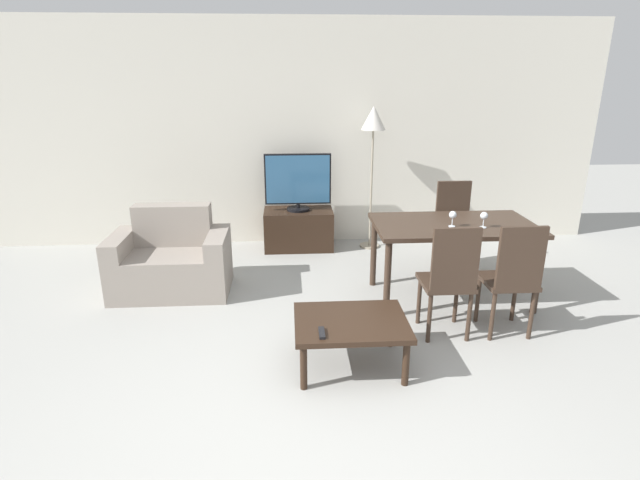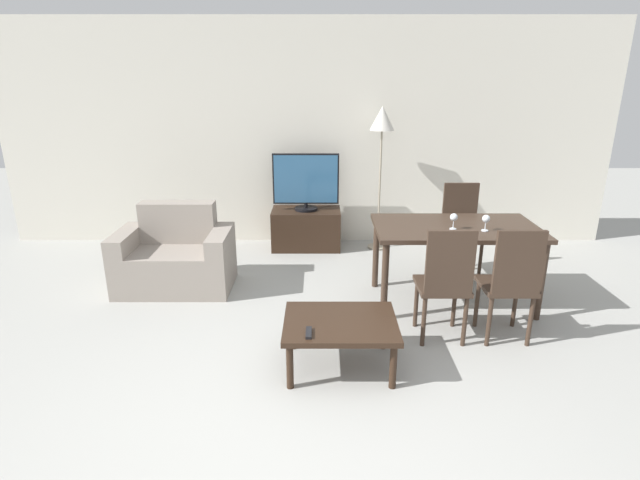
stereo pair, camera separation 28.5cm
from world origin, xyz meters
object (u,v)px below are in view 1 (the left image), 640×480
at_px(tv, 298,182).
at_px(coffee_table, 351,326).
at_px(tv_stand, 299,229).
at_px(remote_primary, 322,333).
at_px(floor_lamp, 373,128).
at_px(wine_glass_left, 453,216).
at_px(dining_chair_far, 454,223).
at_px(dining_chair_near, 450,277).
at_px(dining_chair_near_right, 513,275).
at_px(wine_glass_center, 484,217).
at_px(armchair, 172,262).
at_px(dining_table, 454,232).

distance_m(tv, coffee_table, 2.73).
bearing_deg(coffee_table, tv_stand, 96.79).
bearing_deg(remote_primary, floor_lamp, 74.40).
bearing_deg(wine_glass_left, dining_chair_far, 69.35).
relative_size(tv, dining_chair_near, 0.81).
height_order(dining_chair_near_right, floor_lamp, floor_lamp).
height_order(wine_glass_left, wine_glass_center, same).
bearing_deg(armchair, wine_glass_center, -10.00).
distance_m(coffee_table, floor_lamp, 2.93).
xyz_separation_m(remote_primary, wine_glass_left, (1.26, 1.20, 0.47)).
height_order(tv_stand, dining_chair_far, dining_chair_far).
xyz_separation_m(dining_chair_near, wine_glass_left, (0.20, 0.62, 0.32)).
relative_size(tv, dining_table, 0.54).
xyz_separation_m(tv, dining_chair_far, (1.67, -0.82, -0.29)).
xyz_separation_m(coffee_table, dining_chair_near, (0.83, 0.38, 0.20)).
relative_size(dining_chair_far, wine_glass_left, 6.66).
height_order(tv, floor_lamp, floor_lamp).
relative_size(dining_chair_far, wine_glass_center, 6.66).
height_order(floor_lamp, wine_glass_left, floor_lamp).
distance_m(tv_stand, wine_glass_left, 2.23).
bearing_deg(dining_chair_near_right, coffee_table, -164.30).
relative_size(dining_table, wine_glass_center, 10.11).
bearing_deg(dining_chair_near, dining_table, 70.57).
relative_size(floor_lamp, wine_glass_left, 11.73).
xyz_separation_m(armchair, dining_chair_near, (2.43, -1.09, 0.23)).
height_order(tv, remote_primary, tv).
bearing_deg(dining_table, floor_lamp, 108.77).
height_order(dining_chair_near, wine_glass_center, dining_chair_near).
relative_size(coffee_table, floor_lamp, 0.48).
bearing_deg(tv, armchair, -136.93).
distance_m(tv, floor_lamp, 1.09).
bearing_deg(dining_table, dining_chair_far, 70.57).
distance_m(dining_table, dining_chair_near, 0.79).
relative_size(armchair, coffee_table, 1.37).
distance_m(wine_glass_left, wine_glass_center, 0.27).
relative_size(floor_lamp, wine_glass_center, 11.73).
distance_m(tv_stand, dining_chair_far, 1.88).
bearing_deg(dining_chair_far, wine_glass_center, -93.11).
bearing_deg(wine_glass_left, dining_table, 61.60).
height_order(armchair, floor_lamp, floor_lamp).
bearing_deg(dining_chair_near_right, dining_table, 109.43).
xyz_separation_m(armchair, wine_glass_left, (2.63, -0.46, 0.56)).
bearing_deg(coffee_table, remote_primary, -139.40).
bearing_deg(wine_glass_left, dining_chair_near_right, -63.05).
bearing_deg(dining_chair_far, remote_primary, -127.70).
bearing_deg(dining_chair_near_right, dining_chair_near, 180.00).
height_order(remote_primary, wine_glass_center, wine_glass_center).
bearing_deg(remote_primary, wine_glass_center, 36.98).
relative_size(tv, wine_glass_left, 5.43).
distance_m(floor_lamp, wine_glass_center, 1.94).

